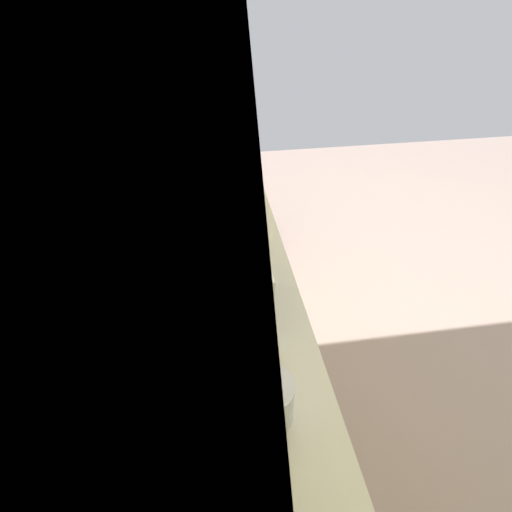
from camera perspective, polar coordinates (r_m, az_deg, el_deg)
The scene contains 7 objects.
ground_plane at distance 2.57m, azimuth 24.21°, elevation -14.72°, with size 6.15×6.15×0.00m, color gray.
wall_back at distance 1.40m, azimuth -22.96°, elevation 10.19°, with size 3.96×0.12×2.64m, color #DCDB86.
counter_run at distance 1.67m, azimuth -4.50°, elevation -23.15°, with size 3.02×0.63×0.89m.
oven_range at distance 3.02m, azimuth -7.39°, elevation 8.93°, with size 0.66×0.64×1.07m.
microwave at distance 1.36m, azimuth -7.30°, elevation -2.05°, with size 0.50×0.39×0.29m.
bowl at distance 2.17m, azimuth -4.64°, elevation 10.57°, with size 0.16×0.16×0.04m.
kettle at distance 1.13m, azimuth 1.29°, elevation -19.12°, with size 0.20×0.15×0.15m.
Camera 1 is at (-1.22, 1.21, 1.90)m, focal length 29.07 mm.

